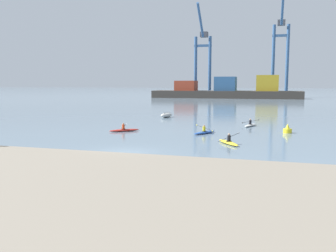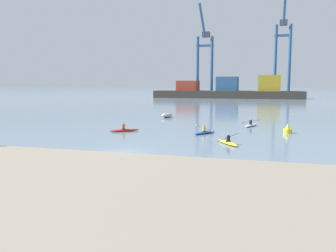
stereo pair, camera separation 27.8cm
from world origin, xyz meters
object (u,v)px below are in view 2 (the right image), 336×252
container_barge (229,91)px  kayak_white (251,125)px  capsized_dinghy (167,115)px  kayak_blue (204,132)px  gantry_crane_west (205,55)px  gantry_crane_west_mid (283,49)px  kayak_red (124,130)px  channel_buoy (288,130)px  kayak_yellow (228,142)px

container_barge → kayak_white: size_ratio=15.55×
capsized_dinghy → kayak_blue: kayak_blue is taller
gantry_crane_west → gantry_crane_west_mid: size_ratio=0.93×
kayak_red → container_barge: bearing=89.9°
container_barge → gantry_crane_west_mid: 26.66m
container_barge → kayak_blue: size_ratio=16.14×
gantry_crane_west_mid → gantry_crane_west: bearing=-170.2°
kayak_white → kayak_blue: size_ratio=1.04×
gantry_crane_west_mid → kayak_blue: 107.67m
gantry_crane_west → capsized_dinghy: gantry_crane_west is taller
kayak_white → kayak_red: bearing=-146.5°
container_barge → kayak_blue: container_barge is taller
gantry_crane_west_mid → kayak_white: bearing=-93.1°
gantry_crane_west_mid → kayak_red: size_ratio=12.14×
gantry_crane_west → gantry_crane_west_mid: 29.15m
channel_buoy → kayak_yellow: (-5.23, -8.83, -0.19)m
gantry_crane_west_mid → kayak_yellow: 113.18m
capsized_dinghy → kayak_white: kayak_white is taller
kayak_blue → gantry_crane_west: bearing=100.7°
gantry_crane_west → kayak_yellow: gantry_crane_west is taller
gantry_crane_west_mid → channel_buoy: 104.27m
channel_buoy → kayak_yellow: size_ratio=0.32×
capsized_dinghy → kayak_red: bearing=-89.6°
container_barge → kayak_red: bearing=-90.1°
kayak_white → kayak_red: kayak_red is taller
container_barge → kayak_red: (-0.19, -94.51, -2.44)m
gantry_crane_west → kayak_yellow: size_ratio=10.62×
channel_buoy → kayak_yellow: kayak_yellow is taller
gantry_crane_west → kayak_white: gantry_crane_west is taller
gantry_crane_west_mid → capsized_dinghy: size_ratio=12.81×
channel_buoy → kayak_blue: channel_buoy is taller
kayak_yellow → kayak_blue: bearing=118.4°
kayak_yellow → kayak_white: bearing=85.4°
gantry_crane_west → kayak_blue: gantry_crane_west is taller
capsized_dinghy → kayak_red: 16.95m
gantry_crane_west_mid → kayak_white: (-5.28, -97.77, -17.87)m
container_barge → kayak_blue: (8.63, -93.83, -2.44)m
container_barge → gantry_crane_west: bearing=146.3°
kayak_white → kayak_blue: 9.05m
gantry_crane_west → kayak_yellow: bearing=-78.2°
channel_buoy → gantry_crane_west: bearing=105.7°
gantry_crane_west → channel_buoy: (27.49, -97.82, -15.64)m
container_barge → kayak_white: container_barge is taller
gantry_crane_west_mid → kayak_yellow: gantry_crane_west_mid is taller
container_barge → capsized_dinghy: 77.59m
capsized_dinghy → kayak_white: bearing=-32.2°
gantry_crane_west_mid → capsized_dinghy: gantry_crane_west_mid is taller
container_barge → channel_buoy: bearing=-79.4°
kayak_yellow → channel_buoy: bearing=59.4°
gantry_crane_west_mid → channel_buoy: bearing=-90.7°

